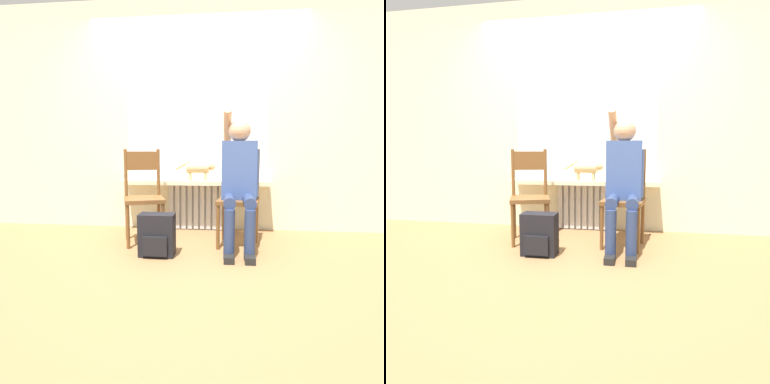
# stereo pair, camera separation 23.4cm
# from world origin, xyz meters

# --- Properties ---
(ground_plane) EXTENTS (12.00, 12.00, 0.00)m
(ground_plane) POSITION_xyz_m (0.00, 0.00, 0.00)
(ground_plane) COLOR olive
(wall_with_window) EXTENTS (7.00, 0.06, 2.70)m
(wall_with_window) POSITION_xyz_m (0.00, 1.23, 1.35)
(wall_with_window) COLOR beige
(wall_with_window) RESTS_ON ground_plane
(radiator) EXTENTS (0.68, 0.08, 0.56)m
(radiator) POSITION_xyz_m (0.00, 1.15, 0.28)
(radiator) COLOR silver
(radiator) RESTS_ON ground_plane
(windowsill) EXTENTS (1.74, 0.30, 0.05)m
(windowsill) POSITION_xyz_m (0.00, 1.05, 0.59)
(windowsill) COLOR beige
(windowsill) RESTS_ON radiator
(window_glass) EXTENTS (1.67, 0.01, 1.11)m
(window_glass) POSITION_xyz_m (0.00, 1.20, 1.17)
(window_glass) COLOR white
(window_glass) RESTS_ON windowsill
(chair_left) EXTENTS (0.50, 0.50, 0.97)m
(chair_left) POSITION_xyz_m (-0.50, 0.56, 0.50)
(chair_left) COLOR brown
(chair_left) RESTS_ON ground_plane
(chair_right) EXTENTS (0.45, 0.45, 0.97)m
(chair_right) POSITION_xyz_m (0.49, 0.57, 0.50)
(chair_right) COLOR brown
(chair_right) RESTS_ON ground_plane
(person) EXTENTS (0.36, 0.97, 1.38)m
(person) POSITION_xyz_m (0.48, 0.45, 0.72)
(person) COLOR navy
(person) RESTS_ON ground_plane
(cat) EXTENTS (0.46, 0.12, 0.23)m
(cat) POSITION_xyz_m (0.05, 1.00, 0.75)
(cat) COLOR #DBB77A
(cat) RESTS_ON windowsill
(backpack) EXTENTS (0.32, 0.22, 0.39)m
(backpack) POSITION_xyz_m (-0.26, 0.13, 0.19)
(backpack) COLOR black
(backpack) RESTS_ON ground_plane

